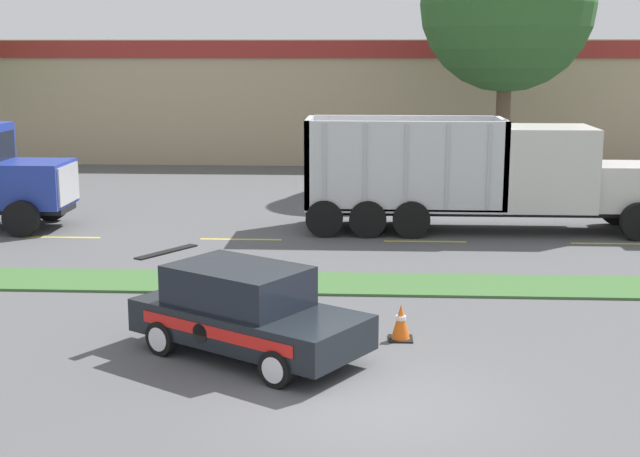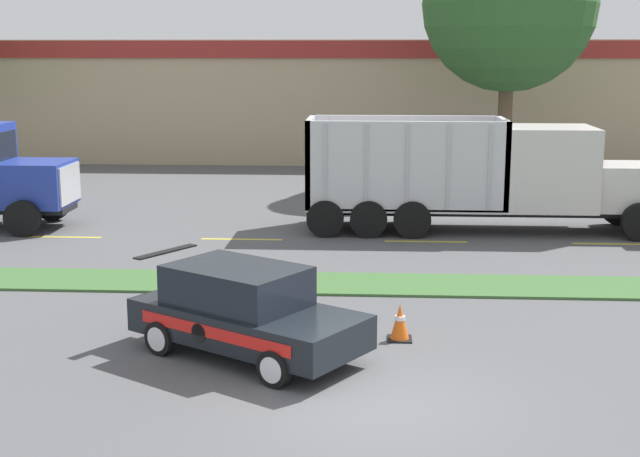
{
  "view_description": "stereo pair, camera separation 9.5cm",
  "coord_description": "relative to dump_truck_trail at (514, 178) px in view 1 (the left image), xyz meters",
  "views": [
    {
      "loc": [
        -0.15,
        -13.27,
        5.51
      ],
      "look_at": [
        -1.26,
        7.17,
        1.37
      ],
      "focal_mm": 50.0,
      "sensor_mm": 36.0,
      "label": 1
    },
    {
      "loc": [
        -0.06,
        -13.27,
        5.51
      ],
      "look_at": [
        -1.26,
        7.17,
        1.37
      ],
      "focal_mm": 50.0,
      "sensor_mm": 36.0,
      "label": 2
    }
  ],
  "objects": [
    {
      "name": "store_building_backdrop",
      "position": [
        -5.89,
        21.06,
        1.32
      ],
      "size": [
        39.09,
        12.1,
        5.92
      ],
      "color": "tan",
      "rests_on": "ground_plane"
    },
    {
      "name": "centre_line_4",
      "position": [
        -8.17,
        -1.71,
        -1.64
      ],
      "size": [
        2.4,
        0.14,
        0.01
      ],
      "primitive_type": "cube",
      "color": "yellow",
      "rests_on": "ground_plane"
    },
    {
      "name": "rally_car",
      "position": [
        -6.65,
        -11.71,
        -0.8
      ],
      "size": [
        4.67,
        3.94,
        1.69
      ],
      "color": "black",
      "rests_on": "ground_plane"
    },
    {
      "name": "traffic_cone",
      "position": [
        -3.79,
        -10.67,
        -1.3
      ],
      "size": [
        0.47,
        0.47,
        0.71
      ],
      "color": "black",
      "rests_on": "ground_plane"
    },
    {
      "name": "centre_line_5",
      "position": [
        -2.77,
        -1.71,
        -1.64
      ],
      "size": [
        2.4,
        0.14,
        0.01
      ],
      "primitive_type": "cube",
      "color": "yellow",
      "rests_on": "ground_plane"
    },
    {
      "name": "grass_verge",
      "position": [
        -4.3,
        -6.69,
        -1.61
      ],
      "size": [
        120.0,
        1.97,
        0.06
      ],
      "primitive_type": "cube",
      "color": "#3D6633",
      "rests_on": "ground_plane"
    },
    {
      "name": "ground_plane",
      "position": [
        -4.3,
        -13.87,
        -1.64
      ],
      "size": [
        600.0,
        600.0,
        0.0
      ],
      "primitive_type": "plane",
      "color": "#515154"
    },
    {
      "name": "dump_truck_trail",
      "position": [
        0.0,
        0.0,
        0.0
      ],
      "size": [
        11.06,
        2.74,
        3.49
      ],
      "color": "black",
      "rests_on": "ground_plane"
    },
    {
      "name": "centre_line_6",
      "position": [
        2.63,
        -1.71,
        -1.64
      ],
      "size": [
        2.4,
        0.14,
        0.01
      ],
      "primitive_type": "cube",
      "color": "yellow",
      "rests_on": "ground_plane"
    },
    {
      "name": "centre_line_3",
      "position": [
        -13.57,
        -1.71,
        -1.64
      ],
      "size": [
        2.4,
        0.14,
        0.01
      ],
      "primitive_type": "cube",
      "color": "yellow",
      "rests_on": "ground_plane"
    }
  ]
}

